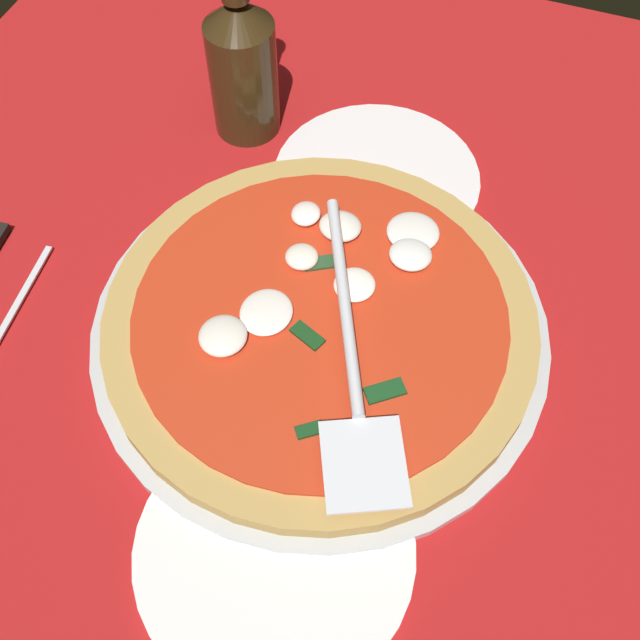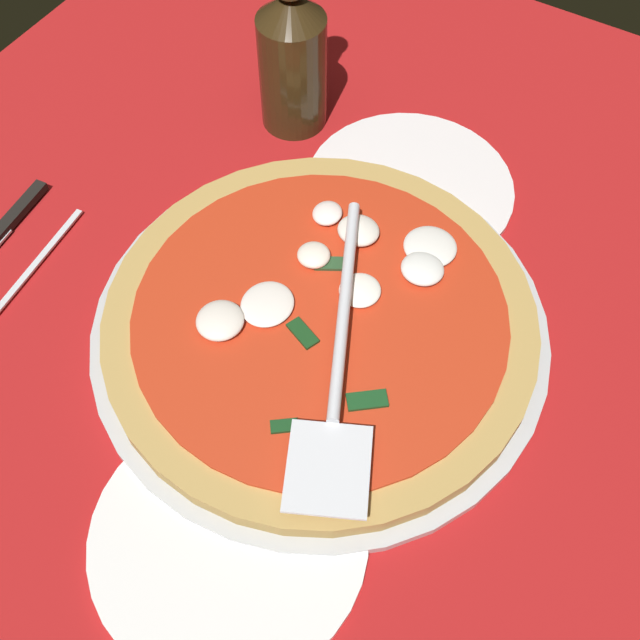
{
  "view_description": "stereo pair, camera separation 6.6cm",
  "coord_description": "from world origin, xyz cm",
  "px_view_note": "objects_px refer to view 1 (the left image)",
  "views": [
    {
      "loc": [
        35.33,
        10.76,
        58.09
      ],
      "look_at": [
        1.4,
        -1.82,
        2.34
      ],
      "focal_mm": 43.9,
      "sensor_mm": 36.0,
      "label": 1
    },
    {
      "loc": [
        32.46,
        16.75,
        58.09
      ],
      "look_at": [
        1.4,
        -1.82,
        2.34
      ],
      "focal_mm": 43.9,
      "sensor_mm": 36.0,
      "label": 2
    }
  ],
  "objects_px": {
    "pizza": "(321,318)",
    "beer_bottle": "(242,61)",
    "dinner_plate_right": "(275,550)",
    "pizza_server": "(351,358)",
    "dinner_plate_left": "(376,179)"
  },
  "relations": [
    {
      "from": "pizza_server",
      "to": "beer_bottle",
      "type": "height_order",
      "value": "beer_bottle"
    },
    {
      "from": "pizza",
      "to": "pizza_server",
      "type": "bearing_deg",
      "value": 44.3
    },
    {
      "from": "dinner_plate_left",
      "to": "pizza",
      "type": "height_order",
      "value": "pizza"
    },
    {
      "from": "pizza_server",
      "to": "beer_bottle",
      "type": "xyz_separation_m",
      "value": [
        -0.26,
        -0.2,
        0.04
      ]
    },
    {
      "from": "dinner_plate_right",
      "to": "beer_bottle",
      "type": "xyz_separation_m",
      "value": [
        -0.41,
        -0.2,
        0.08
      ]
    },
    {
      "from": "pizza",
      "to": "beer_bottle",
      "type": "distance_m",
      "value": 0.27
    },
    {
      "from": "pizza_server",
      "to": "beer_bottle",
      "type": "relative_size",
      "value": 1.19
    },
    {
      "from": "dinner_plate_right",
      "to": "pizza_server",
      "type": "xyz_separation_m",
      "value": [
        -0.15,
        0.01,
        0.04
      ]
    },
    {
      "from": "pizza",
      "to": "dinner_plate_right",
      "type": "bearing_deg",
      "value": 10.4
    },
    {
      "from": "pizza",
      "to": "pizza_server",
      "type": "xyz_separation_m",
      "value": [
        0.04,
        0.04,
        0.03
      ]
    },
    {
      "from": "dinner_plate_right",
      "to": "beer_bottle",
      "type": "relative_size",
      "value": 0.91
    },
    {
      "from": "pizza",
      "to": "beer_bottle",
      "type": "bearing_deg",
      "value": -143.15
    },
    {
      "from": "dinner_plate_right",
      "to": "pizza_server",
      "type": "height_order",
      "value": "pizza_server"
    },
    {
      "from": "dinner_plate_left",
      "to": "pizza_server",
      "type": "xyz_separation_m",
      "value": [
        0.23,
        0.05,
        0.04
      ]
    },
    {
      "from": "dinner_plate_right",
      "to": "pizza_server",
      "type": "bearing_deg",
      "value": 177.64
    }
  ]
}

